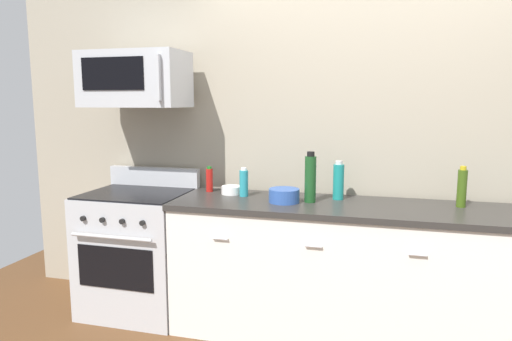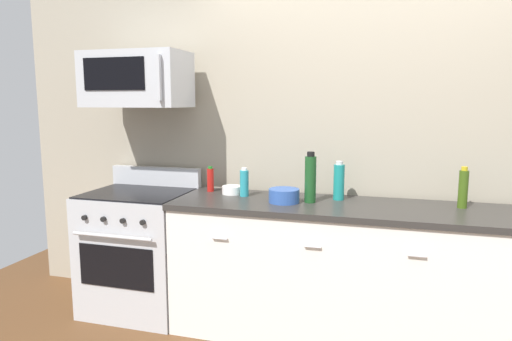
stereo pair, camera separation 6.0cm
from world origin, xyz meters
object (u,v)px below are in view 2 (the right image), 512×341
at_px(bottle_olive_oil, 463,188).
at_px(bottle_hot_sauce_red, 210,180).
at_px(range_oven, 140,250).
at_px(bottle_wine_green, 310,178).
at_px(bowl_blue_mixing, 284,195).
at_px(bowl_white_ceramic, 232,190).
at_px(microwave, 137,80).
at_px(bottle_sparkling_teal, 339,181).
at_px(bottle_dish_soap, 244,183).

bearing_deg(bottle_olive_oil, bottle_hot_sauce_red, 178.06).
bearing_deg(range_oven, bottle_wine_green, 0.60).
distance_m(bottle_olive_oil, bowl_blue_mixing, 1.14).
relative_size(bottle_olive_oil, bowl_white_ceramic, 1.78).
height_order(range_oven, microwave, microwave).
relative_size(range_oven, bottle_sparkling_teal, 3.98).
distance_m(bottle_wine_green, bowl_blue_mixing, 0.21).
xyz_separation_m(microwave, bottle_hot_sauce_red, (0.51, 0.14, -0.74)).
xyz_separation_m(bottle_olive_oil, bowl_blue_mixing, (-1.13, -0.16, -0.08)).
bearing_deg(bottle_hot_sauce_red, bottle_wine_green, -12.01).
xyz_separation_m(bottle_sparkling_teal, bowl_white_ceramic, (-0.77, -0.02, -0.10)).
height_order(bottle_olive_oil, bottle_hot_sauce_red, bottle_olive_oil).
bearing_deg(bowl_white_ceramic, bottle_hot_sauce_red, 166.75).
relative_size(bottle_sparkling_teal, bottle_dish_soap, 1.30).
xyz_separation_m(range_oven, bowl_white_ceramic, (0.70, 0.14, 0.48)).
bearing_deg(bowl_blue_mixing, bottle_olive_oil, 7.99).
bearing_deg(bottle_wine_green, bowl_white_ceramic, 168.39).
xyz_separation_m(microwave, bottle_olive_oil, (2.26, 0.08, -0.70)).
relative_size(range_oven, bottle_hot_sauce_red, 5.64).
distance_m(bottle_wine_green, bottle_olive_oil, 0.97).
distance_m(microwave, bottle_sparkling_teal, 1.64).
xyz_separation_m(bottle_wine_green, bottle_dish_soap, (-0.49, 0.07, -0.06)).
xyz_separation_m(bottle_olive_oil, bottle_dish_soap, (-1.44, -0.04, -0.03)).
bearing_deg(bottle_sparkling_teal, range_oven, -174.11).
distance_m(range_oven, microwave, 1.28).
height_order(range_oven, bottle_hot_sauce_red, bottle_hot_sauce_red).
relative_size(range_oven, bottle_wine_green, 3.13).
xyz_separation_m(microwave, bowl_blue_mixing, (1.13, -0.08, -0.78)).
xyz_separation_m(range_oven, bottle_dish_soap, (0.81, 0.08, 0.55)).
distance_m(range_oven, bottle_olive_oil, 2.33).
xyz_separation_m(bottle_dish_soap, bowl_white_ceramic, (-0.11, 0.05, -0.07)).
bearing_deg(microwave, range_oven, -90.29).
bearing_deg(bottle_olive_oil, bottle_wine_green, -173.59).
relative_size(bottle_olive_oil, bottle_dish_soap, 1.29).
relative_size(range_oven, bottle_dish_soap, 5.19).
bearing_deg(range_oven, microwave, 89.71).
relative_size(bottle_sparkling_teal, bottle_hot_sauce_red, 1.41).
distance_m(bottle_sparkling_teal, bowl_blue_mixing, 0.40).
bearing_deg(bottle_hot_sauce_red, microwave, -165.15).
relative_size(bottle_olive_oil, bottle_hot_sauce_red, 1.40).
xyz_separation_m(bottle_wine_green, bottle_sparkling_teal, (0.18, 0.14, -0.03)).
bearing_deg(bottle_sparkling_teal, bottle_wine_green, -141.74).
relative_size(bottle_wine_green, bowl_blue_mixing, 1.66).
bearing_deg(bowl_blue_mixing, bottle_wine_green, 16.76).
height_order(bottle_dish_soap, bowl_white_ceramic, bottle_dish_soap).
height_order(range_oven, bowl_blue_mixing, range_oven).
height_order(bottle_hot_sauce_red, bowl_blue_mixing, bottle_hot_sauce_red).
xyz_separation_m(bottle_hot_sauce_red, bottle_dish_soap, (0.30, -0.10, 0.01)).
xyz_separation_m(bottle_hot_sauce_red, bowl_white_ceramic, (0.19, -0.04, -0.06)).
bearing_deg(bottle_wine_green, range_oven, -179.40).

